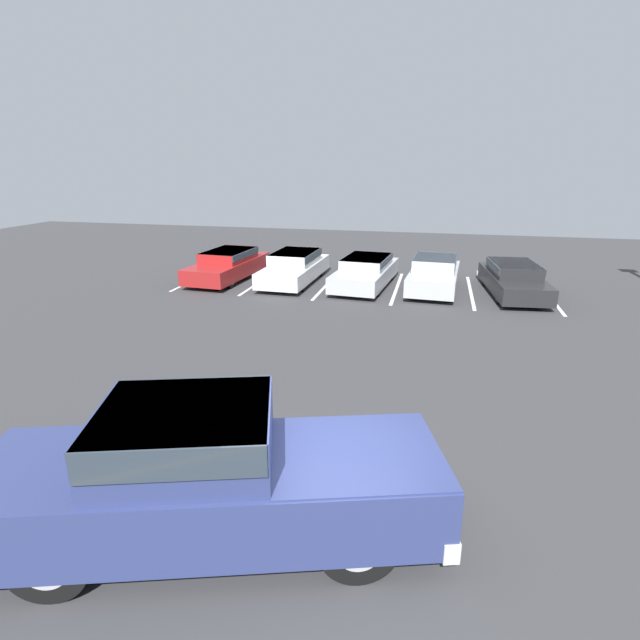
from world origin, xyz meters
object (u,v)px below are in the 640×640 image
parked_sedan_b (295,266)px  pickup_truck (214,476)px  parked_sedan_a (228,264)px  parked_sedan_c (366,270)px  wheel_stop_curb (499,274)px  parked_sedan_d (434,273)px  parked_sedan_e (513,278)px

parked_sedan_b → pickup_truck: bearing=13.7°
parked_sedan_a → pickup_truck: bearing=26.3°
pickup_truck → parked_sedan_c: 14.28m
parked_sedan_a → wheel_stop_curb: parked_sedan_a is taller
pickup_truck → parked_sedan_d: 14.39m
parked_sedan_c → parked_sedan_d: parked_sedan_d is taller
parked_sedan_c → parked_sedan_b: bearing=-85.1°
parked_sedan_e → parked_sedan_c: bearing=-97.0°
parked_sedan_b → parked_sedan_e: bearing=91.0°
parked_sedan_a → parked_sedan_e: parked_sedan_a is taller
parked_sedan_d → wheel_stop_curb: (2.74, 3.35, -0.61)m
pickup_truck → parked_sedan_c: (-0.11, 14.28, -0.32)m
pickup_truck → parked_sedan_d: (2.53, 14.16, -0.26)m
parked_sedan_b → parked_sedan_e: 8.43m
pickup_truck → parked_sedan_b: size_ratio=1.27×
parked_sedan_b → wheel_stop_curb: size_ratio=2.59×
parked_sedan_b → wheel_stop_curb: (8.30, 3.22, -0.59)m
pickup_truck → parked_sedan_a: pickup_truck is taller
parked_sedan_a → parked_sedan_c: parked_sedan_a is taller
wheel_stop_curb → pickup_truck: bearing=-106.7°
parked_sedan_e → parked_sedan_a: bearing=-96.0°
parked_sedan_b → wheel_stop_curb: 8.92m
parked_sedan_d → parked_sedan_e: parked_sedan_d is taller
parked_sedan_b → parked_sedan_e: parked_sedan_b is taller
pickup_truck → wheel_stop_curb: (5.26, 17.51, -0.87)m
parked_sedan_a → wheel_stop_curb: bearing=110.4°
pickup_truck → parked_sedan_c: size_ratio=1.25×
parked_sedan_d → parked_sedan_e: size_ratio=0.90×
parked_sedan_b → parked_sedan_d: bearing=90.4°
parked_sedan_e → parked_sedan_b: bearing=-96.7°
parked_sedan_b → parked_sedan_c: bearing=91.4°
parked_sedan_c → wheel_stop_curb: size_ratio=2.64×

